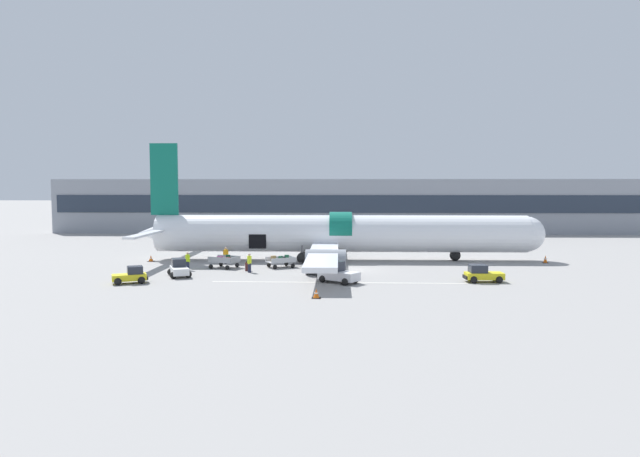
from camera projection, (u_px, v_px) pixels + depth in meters
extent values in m
plane|color=gray|center=(351.00, 270.00, 50.98)|extent=(500.00, 500.00, 0.00)
cube|color=silver|center=(358.00, 283.00, 44.15)|extent=(22.78, 0.54, 0.01)
cube|color=gray|center=(346.00, 206.00, 93.51)|extent=(93.34, 9.61, 8.58)
cube|color=#232D3D|center=(346.00, 204.00, 88.63)|extent=(91.47, 0.16, 2.75)
cylinder|color=white|center=(341.00, 234.00, 57.36)|extent=(37.09, 3.70, 3.70)
sphere|color=white|center=(527.00, 234.00, 56.74)|extent=(3.52, 3.52, 3.52)
cone|color=white|center=(159.00, 233.00, 57.98)|extent=(4.26, 3.41, 3.41)
cylinder|color=#0F6B56|center=(341.00, 230.00, 57.30)|extent=(2.23, 3.71, 3.71)
cube|color=#0F6B56|center=(164.00, 179.00, 57.55)|extent=(2.78, 0.28, 7.22)
cube|color=white|center=(148.00, 234.00, 52.92)|extent=(1.04, 10.06, 0.20)
cube|color=white|center=(178.00, 226.00, 62.94)|extent=(1.04, 10.06, 0.20)
cube|color=white|center=(323.00, 255.00, 47.98)|extent=(2.49, 17.96, 0.40)
cube|color=white|center=(328.00, 235.00, 66.99)|extent=(2.49, 17.96, 0.40)
cylinder|color=gray|center=(326.00, 262.00, 48.16)|extent=(3.42, 2.11, 2.11)
cylinder|color=gray|center=(329.00, 241.00, 66.88)|extent=(3.42, 2.11, 2.11)
cube|color=black|center=(257.00, 241.00, 55.85)|extent=(1.70, 0.12, 1.40)
cylinder|color=#56565B|center=(455.00, 249.00, 57.09)|extent=(0.22, 0.22, 1.24)
sphere|color=black|center=(455.00, 255.00, 57.13)|extent=(1.09, 1.09, 1.09)
cylinder|color=#56565B|center=(302.00, 252.00, 55.05)|extent=(0.22, 0.22, 1.24)
sphere|color=black|center=(302.00, 258.00, 55.10)|extent=(1.09, 1.09, 1.09)
cylinder|color=#56565B|center=(305.00, 246.00, 60.14)|extent=(0.22, 0.22, 1.24)
sphere|color=black|center=(305.00, 252.00, 60.18)|extent=(1.09, 1.09, 1.09)
cube|color=white|center=(179.00, 270.00, 47.10)|extent=(2.27, 3.12, 0.56)
cube|color=#232833|center=(178.00, 262.00, 47.52)|extent=(1.49, 1.60, 0.65)
cube|color=black|center=(177.00, 269.00, 48.48)|extent=(1.10, 0.55, 0.28)
sphere|color=black|center=(185.00, 271.00, 48.23)|extent=(0.56, 0.56, 0.56)
sphere|color=black|center=(171.00, 272.00, 47.80)|extent=(0.56, 0.56, 0.56)
sphere|color=black|center=(188.00, 274.00, 46.42)|extent=(0.56, 0.56, 0.56)
sphere|color=black|center=(173.00, 275.00, 46.00)|extent=(0.56, 0.56, 0.56)
cube|color=silver|center=(339.00, 276.00, 44.04)|extent=(3.39, 2.99, 0.66)
cube|color=#232833|center=(333.00, 266.00, 44.33)|extent=(1.85, 1.80, 0.73)
cube|color=black|center=(322.00, 275.00, 45.04)|extent=(0.84, 1.10, 0.33)
sphere|color=black|center=(333.00, 277.00, 45.25)|extent=(0.56, 0.56, 0.56)
sphere|color=black|center=(323.00, 279.00, 44.19)|extent=(0.56, 0.56, 0.56)
sphere|color=black|center=(355.00, 279.00, 43.94)|extent=(0.56, 0.56, 0.56)
sphere|color=black|center=(345.00, 282.00, 42.88)|extent=(0.56, 0.56, 0.56)
cube|color=yellow|center=(484.00, 276.00, 44.38)|extent=(2.94, 1.41, 0.51)
cube|color=#232833|center=(478.00, 269.00, 44.34)|extent=(1.34, 1.15, 0.61)
cube|color=black|center=(465.00, 277.00, 44.38)|extent=(0.17, 1.16, 0.26)
sphere|color=black|center=(469.00, 277.00, 45.00)|extent=(0.56, 0.56, 0.56)
sphere|color=black|center=(474.00, 280.00, 43.78)|extent=(0.56, 0.56, 0.56)
sphere|color=black|center=(494.00, 277.00, 45.02)|extent=(0.56, 0.56, 0.56)
sphere|color=black|center=(499.00, 280.00, 43.79)|extent=(0.56, 0.56, 0.56)
cube|color=yellow|center=(129.00, 277.00, 43.79)|extent=(2.79, 2.14, 0.48)
cube|color=#232833|center=(135.00, 270.00, 43.92)|extent=(1.45, 1.41, 0.59)
cube|color=black|center=(147.00, 277.00, 44.29)|extent=(0.56, 1.05, 0.24)
sphere|color=black|center=(141.00, 280.00, 43.59)|extent=(0.56, 0.56, 0.56)
sphere|color=black|center=(140.00, 278.00, 44.66)|extent=(0.56, 0.56, 0.56)
sphere|color=black|center=(118.00, 282.00, 42.95)|extent=(0.56, 0.56, 0.56)
sphere|color=black|center=(117.00, 279.00, 44.02)|extent=(0.56, 0.56, 0.56)
cube|color=#999BA0|center=(224.00, 262.00, 52.06)|extent=(2.91, 2.46, 0.05)
cube|color=#999BA0|center=(235.00, 259.00, 51.58)|extent=(0.65, 1.60, 0.46)
cube|color=#999BA0|center=(219.00, 260.00, 51.29)|extent=(2.29, 0.91, 0.46)
cube|color=#999BA0|center=(229.00, 258.00, 52.80)|extent=(2.29, 0.91, 0.46)
cube|color=#333338|center=(240.00, 265.00, 51.44)|extent=(0.87, 0.39, 0.06)
sphere|color=black|center=(227.00, 268.00, 50.98)|extent=(0.40, 0.40, 0.40)
sphere|color=black|center=(237.00, 265.00, 52.54)|extent=(0.40, 0.40, 0.40)
sphere|color=black|center=(211.00, 266.00, 51.64)|extent=(0.40, 0.40, 0.40)
sphere|color=black|center=(221.00, 264.00, 53.20)|extent=(0.40, 0.40, 0.40)
cube|color=#14472D|center=(228.00, 258.00, 52.23)|extent=(0.42, 0.35, 0.58)
cube|color=#721951|center=(220.00, 259.00, 52.19)|extent=(0.59, 0.45, 0.43)
cube|color=#4C1E1E|center=(228.00, 260.00, 51.64)|extent=(0.47, 0.43, 0.42)
cube|color=#1E2347|center=(214.00, 259.00, 52.26)|extent=(0.47, 0.32, 0.34)
cube|color=#B7BABF|center=(281.00, 262.00, 52.39)|extent=(2.93, 2.54, 0.05)
cube|color=#B7BABF|center=(293.00, 259.00, 52.91)|extent=(0.78, 1.39, 0.40)
cube|color=#B7BABF|center=(284.00, 260.00, 51.70)|extent=(2.18, 1.21, 0.40)
cube|color=#B7BABF|center=(278.00, 258.00, 53.04)|extent=(2.18, 1.21, 0.40)
cube|color=#333338|center=(298.00, 263.00, 53.15)|extent=(0.83, 0.50, 0.06)
sphere|color=black|center=(293.00, 266.00, 52.10)|extent=(0.40, 0.40, 0.40)
sphere|color=black|center=(286.00, 264.00, 53.49)|extent=(0.40, 0.40, 0.40)
sphere|color=black|center=(275.00, 267.00, 51.33)|extent=(0.40, 0.40, 0.40)
sphere|color=black|center=(269.00, 265.00, 52.72)|extent=(0.40, 0.40, 0.40)
cube|color=#14472D|center=(281.00, 259.00, 52.05)|extent=(0.39, 0.37, 0.54)
cube|color=black|center=(283.00, 259.00, 52.75)|extent=(0.40, 0.26, 0.36)
cube|color=olive|center=(273.00, 259.00, 52.20)|extent=(0.50, 0.43, 0.55)
cube|color=#14472D|center=(287.00, 258.00, 52.88)|extent=(0.41, 0.37, 0.55)
cylinder|color=#1E2338|center=(188.00, 266.00, 50.70)|extent=(0.40, 0.40, 0.78)
cylinder|color=#B7E019|center=(188.00, 258.00, 50.65)|extent=(0.51, 0.51, 0.62)
sphere|color=tan|center=(188.00, 253.00, 50.62)|extent=(0.22, 0.22, 0.22)
cylinder|color=#B7E019|center=(186.00, 259.00, 50.78)|extent=(0.16, 0.16, 0.57)
cylinder|color=#B7E019|center=(189.00, 259.00, 50.53)|extent=(0.16, 0.16, 0.57)
cylinder|color=#2D2D33|center=(226.00, 260.00, 54.81)|extent=(0.35, 0.35, 0.79)
cylinder|color=orange|center=(226.00, 253.00, 54.75)|extent=(0.45, 0.45, 0.62)
sphere|color=tan|center=(226.00, 248.00, 54.72)|extent=(0.22, 0.22, 0.22)
cylinder|color=orange|center=(228.00, 253.00, 54.69)|extent=(0.14, 0.14, 0.57)
cylinder|color=orange|center=(224.00, 253.00, 54.82)|extent=(0.14, 0.14, 0.57)
cylinder|color=#1E2338|center=(249.00, 268.00, 49.33)|extent=(0.32, 0.32, 0.81)
cylinder|color=#CCE523|center=(249.00, 260.00, 49.28)|extent=(0.41, 0.41, 0.63)
sphere|color=tan|center=(249.00, 255.00, 49.24)|extent=(0.22, 0.22, 0.22)
cylinder|color=#CCE523|center=(250.00, 260.00, 49.50)|extent=(0.13, 0.13, 0.58)
cylinder|color=#CCE523|center=(249.00, 261.00, 49.06)|extent=(0.13, 0.13, 0.58)
cube|color=#4C1E1E|center=(247.00, 267.00, 50.28)|extent=(0.40, 0.31, 0.74)
cube|color=black|center=(247.00, 262.00, 50.25)|extent=(0.24, 0.06, 0.12)
cube|color=black|center=(545.00, 263.00, 55.54)|extent=(0.53, 0.53, 0.03)
cone|color=orange|center=(545.00, 259.00, 55.51)|extent=(0.39, 0.39, 0.76)
cylinder|color=white|center=(545.00, 259.00, 55.51)|extent=(0.23, 0.23, 0.09)
cube|color=black|center=(316.00, 298.00, 38.02)|extent=(0.61, 0.61, 0.03)
cone|color=orange|center=(316.00, 293.00, 38.00)|extent=(0.45, 0.45, 0.63)
cylinder|color=white|center=(316.00, 293.00, 38.00)|extent=(0.26, 0.26, 0.08)
cube|color=black|center=(343.00, 273.00, 49.01)|extent=(0.54, 0.54, 0.03)
cone|color=orange|center=(343.00, 270.00, 48.99)|extent=(0.40, 0.40, 0.57)
cylinder|color=white|center=(343.00, 270.00, 48.99)|extent=(0.23, 0.23, 0.07)
cube|color=black|center=(151.00, 261.00, 56.64)|extent=(0.63, 0.63, 0.03)
cone|color=orange|center=(151.00, 258.00, 56.62)|extent=(0.46, 0.46, 0.61)
cylinder|color=white|center=(151.00, 258.00, 56.62)|extent=(0.27, 0.27, 0.07)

